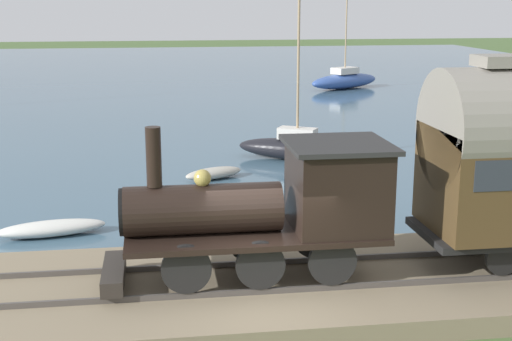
{
  "coord_description": "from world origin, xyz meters",
  "views": [
    {
      "loc": [
        -12.89,
        2.23,
        6.24
      ],
      "look_at": [
        8.1,
        -0.81,
        1.13
      ],
      "focal_mm": 50.0,
      "sensor_mm": 36.0,
      "label": 1
    }
  ],
  "objects_px": {
    "rowboat_off_pier": "(51,228)",
    "steam_locomotive": "(281,201)",
    "sailboat_blue": "(345,80)",
    "rowboat_near_shore": "(442,153)",
    "rowboat_far_out": "(214,173)",
    "sailboat_black": "(297,147)"
  },
  "relations": [
    {
      "from": "steam_locomotive",
      "to": "rowboat_far_out",
      "type": "height_order",
      "value": "steam_locomotive"
    },
    {
      "from": "rowboat_off_pier",
      "to": "rowboat_near_shore",
      "type": "xyz_separation_m",
      "value": [
        7.67,
        -14.27,
        0.02
      ]
    },
    {
      "from": "steam_locomotive",
      "to": "rowboat_far_out",
      "type": "relative_size",
      "value": 2.56
    },
    {
      "from": "sailboat_blue",
      "to": "rowboat_far_out",
      "type": "relative_size",
      "value": 3.99
    },
    {
      "from": "rowboat_near_shore",
      "to": "sailboat_black",
      "type": "bearing_deg",
      "value": 65.2
    },
    {
      "from": "sailboat_black",
      "to": "rowboat_off_pier",
      "type": "height_order",
      "value": "sailboat_black"
    },
    {
      "from": "sailboat_blue",
      "to": "rowboat_off_pier",
      "type": "bearing_deg",
      "value": 121.2
    },
    {
      "from": "rowboat_off_pier",
      "to": "rowboat_far_out",
      "type": "distance_m",
      "value": 7.47
    },
    {
      "from": "sailboat_blue",
      "to": "rowboat_far_out",
      "type": "xyz_separation_m",
      "value": [
        -25.04,
        11.58,
        -0.41
      ]
    },
    {
      "from": "rowboat_off_pier",
      "to": "rowboat_far_out",
      "type": "xyz_separation_m",
      "value": [
        5.66,
        -4.88,
        -0.01
      ]
    },
    {
      "from": "sailboat_blue",
      "to": "rowboat_near_shore",
      "type": "distance_m",
      "value": 23.14
    },
    {
      "from": "sailboat_blue",
      "to": "rowboat_off_pier",
      "type": "relative_size",
      "value": 3.1
    },
    {
      "from": "sailboat_black",
      "to": "rowboat_off_pier",
      "type": "distance_m",
      "value": 11.76
    },
    {
      "from": "rowboat_far_out",
      "to": "rowboat_near_shore",
      "type": "bearing_deg",
      "value": -102.83
    },
    {
      "from": "rowboat_off_pier",
      "to": "steam_locomotive",
      "type": "bearing_deg",
      "value": -142.77
    },
    {
      "from": "sailboat_blue",
      "to": "rowboat_off_pier",
      "type": "height_order",
      "value": "sailboat_blue"
    },
    {
      "from": "steam_locomotive",
      "to": "sailboat_black",
      "type": "relative_size",
      "value": 0.78
    },
    {
      "from": "rowboat_near_shore",
      "to": "rowboat_far_out",
      "type": "height_order",
      "value": "rowboat_near_shore"
    },
    {
      "from": "rowboat_near_shore",
      "to": "steam_locomotive",
      "type": "bearing_deg",
      "value": 125.17
    },
    {
      "from": "steam_locomotive",
      "to": "sailboat_black",
      "type": "xyz_separation_m",
      "value": [
        13.1,
        -3.02,
        -1.61
      ]
    },
    {
      "from": "sailboat_blue",
      "to": "rowboat_near_shore",
      "type": "relative_size",
      "value": 3.97
    },
    {
      "from": "sailboat_blue",
      "to": "steam_locomotive",
      "type": "bearing_deg",
      "value": 132.15
    }
  ]
}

